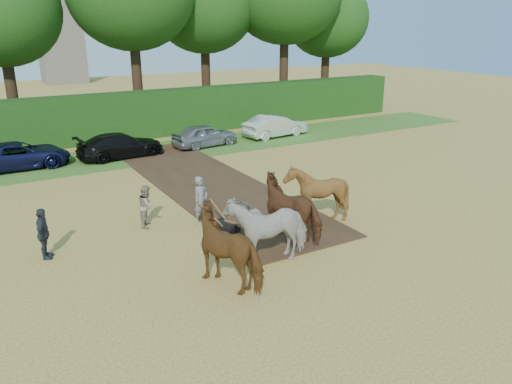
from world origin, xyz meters
TOP-DOWN VIEW (x-y plane):
  - ground at (0.00, 0.00)m, footprint 120.00×120.00m
  - earth_strip at (1.50, 7.00)m, footprint 4.50×17.00m
  - grass_verge at (0.00, 14.00)m, footprint 50.00×5.00m
  - hedgerow at (0.00, 18.50)m, footprint 46.00×1.60m
  - spectator_near at (-2.61, 3.45)m, footprint 0.89×0.96m
  - spectator_far at (-6.34, 2.50)m, footprint 0.73×1.08m
  - plough_team at (0.62, -0.50)m, footprint 7.30×6.36m
  - parked_cars at (-1.52, 14.11)m, footprint 30.94×2.83m

SIDE VIEW (x-z plane):
  - ground at x=0.00m, z-range 0.00..0.00m
  - grass_verge at x=0.00m, z-range 0.00..0.03m
  - earth_strip at x=1.50m, z-range 0.00..0.05m
  - parked_cars at x=-1.52m, z-range -0.04..1.44m
  - spectator_near at x=-2.61m, z-range 0.00..1.59m
  - spectator_far at x=-6.34m, z-range 0.00..1.70m
  - plough_team at x=0.62m, z-range -0.01..2.20m
  - hedgerow at x=0.00m, z-range 0.00..3.00m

